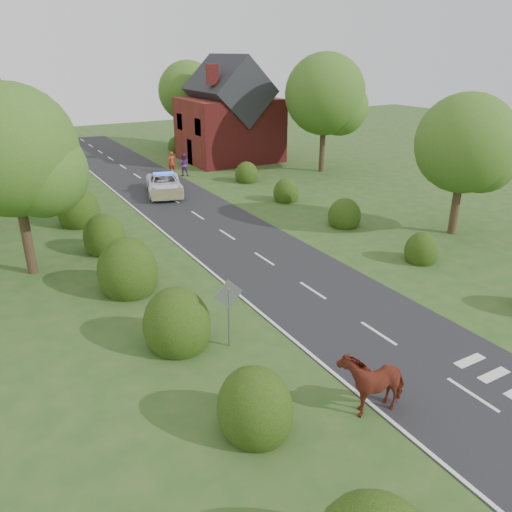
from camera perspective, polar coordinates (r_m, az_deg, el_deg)
ground at (r=18.72m, az=13.80°, el=-8.62°), size 120.00×120.00×0.00m
road at (r=30.20m, az=-5.92°, el=4.13°), size 6.00×70.00×0.02m
road_markings at (r=27.80m, az=-7.14°, el=2.46°), size 4.96×70.00×0.01m
hedgerow_left at (r=25.04m, az=-16.43°, el=1.16°), size 2.75×50.41×3.00m
hedgerow_right at (r=30.24m, az=8.59°, el=5.09°), size 2.10×45.78×2.10m
tree_left_a at (r=23.52m, az=-25.51°, el=10.24°), size 5.74×5.60×8.38m
tree_right_a at (r=28.92m, az=23.24°, el=11.33°), size 5.33×5.20×7.56m
tree_right_b at (r=42.14m, az=8.33°, el=17.47°), size 6.56×6.40×9.40m
tree_right_c at (r=53.49m, az=-7.39°, el=17.90°), size 6.15×6.00×8.58m
road_sign at (r=16.72m, az=-3.14°, el=-5.40°), size 1.06×0.08×2.53m
house at (r=46.65m, az=-3.08°, el=15.48°), size 8.00×7.40×9.17m
cow at (r=14.90m, az=13.11°, el=-13.98°), size 2.24×1.35×1.51m
police_van at (r=36.06m, az=-10.45°, el=8.07°), size 3.64×5.55×1.56m
pedestrian_red at (r=42.47m, az=-9.63°, el=10.53°), size 0.65×0.43×1.76m
pedestrian_purple at (r=41.28m, az=-8.29°, el=10.29°), size 1.08×0.98×1.79m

